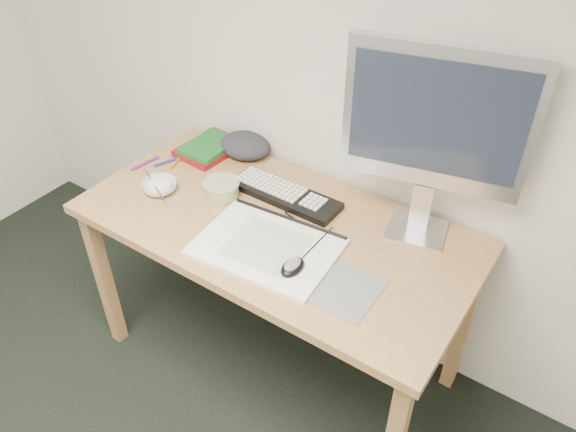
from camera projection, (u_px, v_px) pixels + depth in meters
name	position (u px, v px, depth m)	size (l,w,h in m)	color
desk	(275.00, 241.00, 2.01)	(1.40, 0.70, 0.75)	tan
mousepad	(340.00, 287.00, 1.71)	(0.23, 0.21, 0.00)	gray
sketchpad	(267.00, 247.00, 1.85)	(0.46, 0.33, 0.01)	white
keyboard	(285.00, 195.00, 2.07)	(0.43, 0.14, 0.03)	black
monitor	(436.00, 125.00, 1.67)	(0.56, 0.21, 0.66)	silver
mouse	(293.00, 264.00, 1.75)	(0.06, 0.10, 0.03)	black
rice_bowl	(160.00, 187.00, 2.10)	(0.13, 0.13, 0.04)	white
chopsticks	(155.00, 185.00, 2.06)	(0.02, 0.02, 0.23)	silver
fruit_tub	(222.00, 189.00, 2.06)	(0.14, 0.14, 0.07)	#DFC74E
book_red	(210.00, 148.00, 2.33)	(0.19, 0.25, 0.03)	maroon
book_green	(209.00, 146.00, 2.30)	(0.16, 0.22, 0.02)	#175D24
cloth_lump	(245.00, 145.00, 2.30)	(0.18, 0.15, 0.08)	#272A2F
pencil_pink	(285.00, 223.00, 1.96)	(0.01, 0.01, 0.17)	#D3699F
pencil_tan	(272.00, 216.00, 1.98)	(0.01, 0.01, 0.17)	tan
pencil_black	(300.00, 223.00, 1.96)	(0.01, 0.01, 0.16)	black
marker_blue	(168.00, 161.00, 2.26)	(0.01, 0.01, 0.12)	#1F2CA9
marker_orange	(178.00, 160.00, 2.27)	(0.01, 0.01, 0.12)	#C17416
marker_purple	(145.00, 163.00, 2.25)	(0.01, 0.01, 0.13)	#6A217B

